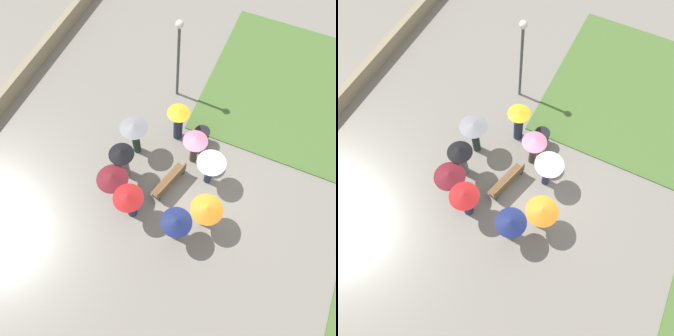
{
  "view_description": "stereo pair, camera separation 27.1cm",
  "coord_description": "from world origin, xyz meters",
  "views": [
    {
      "loc": [
        5.11,
        0.87,
        12.46
      ],
      "look_at": [
        -0.0,
        -1.37,
        0.88
      ],
      "focal_mm": 35.0,
      "sensor_mm": 36.0,
      "label": 1
    },
    {
      "loc": [
        4.99,
        1.11,
        12.46
      ],
      "look_at": [
        -0.0,
        -1.37,
        0.88
      ],
      "focal_mm": 35.0,
      "sensor_mm": 36.0,
      "label": 2
    }
  ],
  "objects": [
    {
      "name": "ground_plane",
      "position": [
        0.0,
        0.0,
        0.0
      ],
      "size": [
        90.0,
        90.0,
        0.0
      ],
      "primitive_type": "plane",
      "color": "gray"
    },
    {
      "name": "lawn_patch_near",
      "position": [
        -6.65,
        1.9,
        0.03
      ],
      "size": [
        8.26,
        7.11,
        0.06
      ],
      "color": "#4C7033",
      "rests_on": "ground_plane"
    },
    {
      "name": "park_bench",
      "position": [
        0.32,
        -1.15,
        0.47
      ],
      "size": [
        1.79,
        0.89,
        0.9
      ],
      "rotation": [
        0.0,
        0.0,
        -0.28
      ],
      "color": "brown",
      "rests_on": "ground_plane"
    },
    {
      "name": "lamp_post",
      "position": [
        -4.17,
        -2.74,
        2.67
      ],
      "size": [
        0.32,
        0.32,
        4.12
      ],
      "color": "#474C51",
      "rests_on": "ground_plane"
    },
    {
      "name": "trash_bin",
      "position": [
        -2.13,
        -0.74,
        0.45
      ],
      "size": [
        0.65,
        0.65,
        0.89
      ],
      "color": "#232326",
      "rests_on": "ground_plane"
    },
    {
      "name": "crowd_person_white",
      "position": [
        -0.54,
        0.16,
        1.43
      ],
      "size": [
        1.11,
        1.11,
        1.85
      ],
      "rotation": [
        0.0,
        0.0,
        4.76
      ],
      "color": "#282D47",
      "rests_on": "ground_plane"
    },
    {
      "name": "crowd_person_pink",
      "position": [
        -1.2,
        -0.74,
        1.3
      ],
      "size": [
        0.98,
        0.98,
        1.76
      ],
      "rotation": [
        0.0,
        0.0,
        5.7
      ],
      "color": "#47382D",
      "rests_on": "ground_plane"
    },
    {
      "name": "crowd_person_maroon",
      "position": [
        1.52,
        -2.91,
        1.4
      ],
      "size": [
        1.18,
        1.18,
        1.87
      ],
      "rotation": [
        0.0,
        0.0,
        2.7
      ],
      "color": "#2D2333",
      "rests_on": "ground_plane"
    },
    {
      "name": "crowd_person_orange",
      "position": [
        1.21,
        0.64,
        1.4
      ],
      "size": [
        1.18,
        1.18,
        1.79
      ],
      "rotation": [
        0.0,
        0.0,
        2.03
      ],
      "color": "slate",
      "rests_on": "ground_plane"
    },
    {
      "name": "crowd_person_grey",
      "position": [
        -0.67,
        -3.11,
        1.39
      ],
      "size": [
        1.11,
        1.11,
        1.94
      ],
      "rotation": [
        0.0,
        0.0,
        3.13
      ],
      "color": "#1E3328",
      "rests_on": "ground_plane"
    },
    {
      "name": "crowd_person_red",
      "position": [
        1.97,
        -2.04,
        1.41
      ],
      "size": [
        1.11,
        1.11,
        1.94
      ],
      "rotation": [
        0.0,
        0.0,
        1.79
      ],
      "color": "#282D47",
      "rests_on": "ground_plane"
    },
    {
      "name": "crowd_person_navy",
      "position": [
        2.09,
        -0.15,
        1.31
      ],
      "size": [
        1.1,
        1.1,
        1.88
      ],
      "rotation": [
        0.0,
        0.0,
        6.27
      ],
      "color": "slate",
      "rests_on": "ground_plane"
    },
    {
      "name": "crowd_person_black",
      "position": [
        0.52,
        -3.05,
        1.32
      ],
      "size": [
        0.98,
        0.98,
        1.92
      ],
      "rotation": [
        0.0,
        0.0,
        1.9
      ],
      "color": "slate",
      "rests_on": "ground_plane"
    },
    {
      "name": "crowd_person_yellow",
      "position": [
        -2.01,
        -1.79,
        1.19
      ],
      "size": [
        0.93,
        0.93,
        1.93
      ],
      "rotation": [
        0.0,
        0.0,
        4.94
      ],
      "color": "#282D47",
      "rests_on": "ground_plane"
    }
  ]
}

